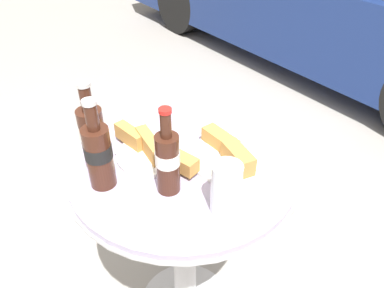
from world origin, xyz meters
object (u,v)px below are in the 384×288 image
Objects in this scene: cola_bottle_right at (99,154)px; lunch_plate_near at (229,154)px; cola_bottle_center at (93,134)px; cola_bottle_left at (168,160)px; lunch_plate_far at (152,150)px; drinking_glass at (226,191)px; bistro_table at (184,210)px.

cola_bottle_right is 0.37m from lunch_plate_near.
cola_bottle_left is at bearing 25.87° from cola_bottle_center.
cola_bottle_left is at bearing -14.52° from lunch_plate_far.
cola_bottle_right is 1.83× the size of drinking_glass.
cola_bottle_left is 0.17m from drinking_glass.
lunch_plate_far is (-0.15, -0.17, 0.00)m from lunch_plate_near.
cola_bottle_right is (-0.13, -0.13, 0.00)m from cola_bottle_left.
drinking_glass is at bearing 25.73° from cola_bottle_center.
bistro_table is at bearing 54.32° from cola_bottle_center.
cola_bottle_center is 0.18m from lunch_plate_far.
cola_bottle_center is at bearing -154.13° from cola_bottle_left.
cola_bottle_right is at bearing -110.43° from lunch_plate_near.
cola_bottle_left reaches higher than lunch_plate_far.
drinking_glass is 0.47× the size of lunch_plate_far.
drinking_glass is at bearing 25.54° from cola_bottle_left.
bistro_table is 2.97× the size of cola_bottle_right.
cola_bottle_center reaches higher than cola_bottle_left.
cola_bottle_center is 0.39m from lunch_plate_near.
bistro_table is 2.96× the size of cola_bottle_center.
bistro_table is at bearing 172.91° from drinking_glass.
cola_bottle_right is 1.09× the size of lunch_plate_near.
cola_bottle_center is (-0.22, -0.10, 0.00)m from cola_bottle_left.
lunch_plate_near is at bearing 89.47° from cola_bottle_left.
cola_bottle_right is (-0.05, -0.23, 0.30)m from bistro_table.
lunch_plate_near is at bearing 69.57° from cola_bottle_right.
lunch_plate_far is (-0.14, 0.04, -0.07)m from cola_bottle_left.
cola_bottle_left is (0.07, -0.10, 0.30)m from bistro_table.
cola_bottle_left is 1.05× the size of lunch_plate_near.
lunch_plate_near is 0.23m from lunch_plate_far.
cola_bottle_center is 1.84× the size of drinking_glass.
drinking_glass reaches higher than lunch_plate_far.
bistro_table is at bearing 125.92° from cola_bottle_left.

